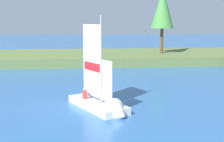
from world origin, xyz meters
name	(u,v)px	position (x,y,z in m)	size (l,w,h in m)	color
shore_bank	(111,57)	(0.00, 30.38, 0.48)	(80.00, 11.98, 0.96)	#5B703D
shoreline_tree_midleft	(162,8)	(5.93, 29.16, 6.28)	(2.70, 2.70, 7.73)	brown
sailboat	(105,105)	(-2.26, 8.89, 0.37)	(3.55, 4.94, 5.69)	white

